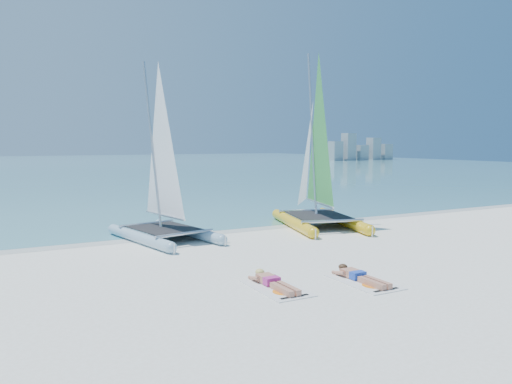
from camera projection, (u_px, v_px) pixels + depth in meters
ground at (306, 260)px, 14.15m from camera, size 140.00×140.00×0.00m
sea at (53, 166)px, 69.44m from camera, size 140.00×115.00×0.01m
wet_sand_strip at (225, 230)px, 18.98m from camera, size 140.00×1.40×0.01m
distant_skyline at (360, 150)px, 93.56m from camera, size 14.00×2.00×5.00m
catamaran_blue at (162, 184)px, 17.03m from camera, size 3.11×5.02×6.37m
catamaran_yellow at (315, 169)px, 20.08m from camera, size 3.79×5.81×7.21m
towel_a at (277, 288)px, 11.40m from camera, size 1.00×1.85×0.02m
sunbather_a at (273, 281)px, 11.55m from camera, size 0.37×1.73×0.26m
towel_b at (364, 282)px, 11.89m from camera, size 1.00×1.85×0.02m
sunbather_b at (359, 276)px, 12.05m from camera, size 0.37×1.73×0.26m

